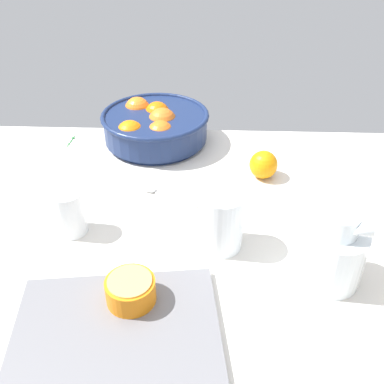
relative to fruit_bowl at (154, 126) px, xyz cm
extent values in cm
cube|color=silver|center=(12.19, -38.03, -6.41)|extent=(118.20, 91.55, 3.00)
cylinder|color=navy|center=(0.28, 0.23, -4.31)|extent=(25.14, 25.14, 1.20)
cylinder|color=navy|center=(0.28, 0.23, -0.36)|extent=(27.33, 27.33, 6.69)
torus|color=navy|center=(0.28, 0.23, 2.99)|extent=(28.53, 28.53, 1.20)
sphere|color=orange|center=(2.25, -0.46, 1.22)|extent=(7.79, 7.79, 7.79)
sphere|color=orange|center=(0.41, 4.15, 1.44)|extent=(6.89, 6.89, 6.89)
sphere|color=orange|center=(-5.33, 6.35, 1.65)|extent=(7.09, 7.09, 7.09)
sphere|color=orange|center=(-5.36, -6.57, 0.70)|extent=(7.31, 7.31, 7.31)
sphere|color=orange|center=(2.32, -6.26, 0.62)|extent=(7.27, 7.27, 7.27)
cylinder|color=white|center=(36.14, -49.04, 0.30)|extent=(10.44, 10.44, 10.41)
cylinder|color=white|center=(36.14, -49.04, 7.55)|extent=(5.93, 5.93, 4.10)
cone|color=white|center=(37.95, -52.56, 8.99)|extent=(3.95, 3.86, 2.80)
torus|color=white|center=(33.39, -43.68, 1.34)|extent=(3.71, 5.69, 5.78)
cylinder|color=gold|center=(36.14, -49.04, -2.50)|extent=(9.60, 9.60, 4.81)
cylinder|color=white|center=(-12.49, -38.23, -0.20)|extent=(6.04, 6.04, 9.42)
cylinder|color=yellow|center=(-12.49, -38.23, -1.88)|extent=(5.31, 5.31, 6.06)
cylinder|color=white|center=(17.16, -40.88, 1.00)|extent=(8.28, 8.28, 11.81)
cylinder|color=#FEAC2F|center=(17.16, -40.88, -0.41)|extent=(7.29, 7.29, 8.98)
cube|color=slate|center=(0.84, -61.93, -4.21)|extent=(34.36, 26.23, 1.38)
cylinder|color=orange|center=(2.38, -56.43, -1.43)|extent=(8.17, 8.17, 4.18)
cylinder|color=#F6BE5F|center=(2.38, -56.43, 0.81)|extent=(7.19, 7.19, 0.30)
sphere|color=orange|center=(27.57, -16.11, -1.58)|extent=(6.66, 6.66, 6.66)
ellipsoid|color=silver|center=(1.34, -23.22, -4.41)|extent=(3.88, 3.50, 1.00)
cylinder|color=silver|center=(7.56, -26.62, -4.56)|extent=(9.97, 5.87, 0.70)
cylinder|color=#398444|center=(-23.08, -0.45, -4.76)|extent=(0.82, 6.43, 0.30)
sphere|color=#398444|center=(-22.95, 1.15, -4.61)|extent=(0.99, 0.99, 0.99)
sphere|color=#398444|center=(-23.08, -0.45, -4.61)|extent=(0.61, 0.61, 0.61)
sphere|color=#398444|center=(-23.21, -2.05, -4.61)|extent=(0.64, 0.64, 0.64)
camera|label=1|loc=(14.28, -104.42, 52.05)|focal=40.72mm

